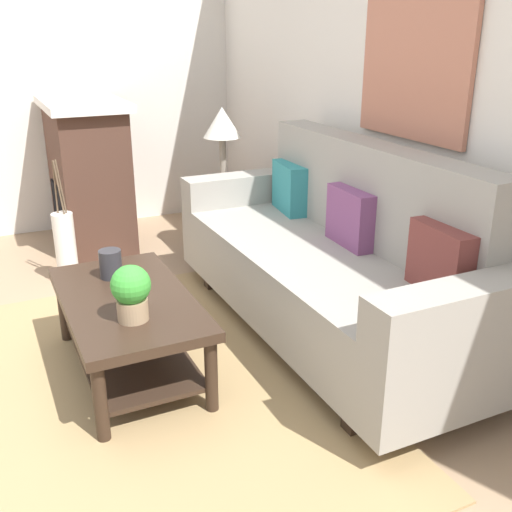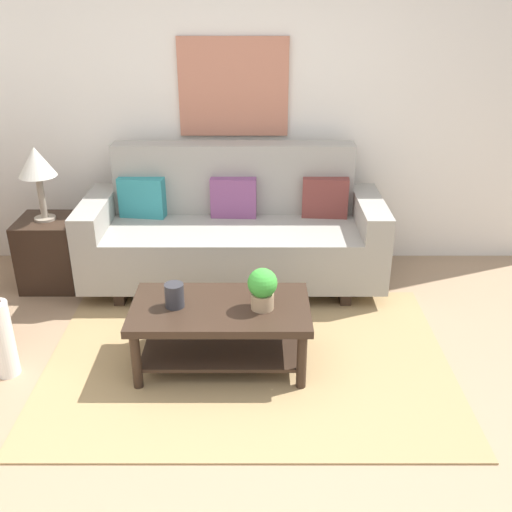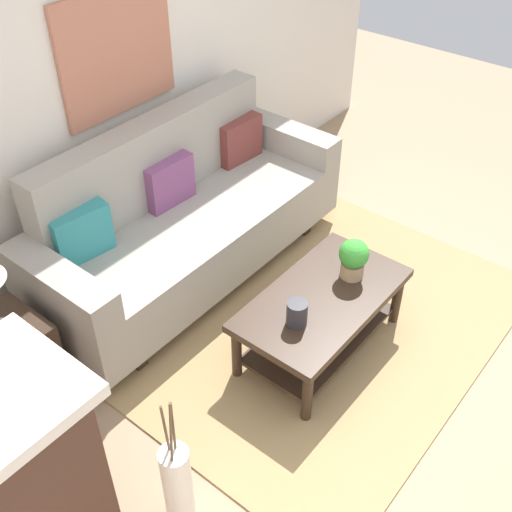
# 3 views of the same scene
# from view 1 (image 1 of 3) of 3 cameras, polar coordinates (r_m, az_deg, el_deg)

# --- Properties ---
(ground_plane) EXTENTS (9.55, 9.55, 0.00)m
(ground_plane) POSITION_cam_1_polar(r_m,az_deg,el_deg) (3.03, -19.78, -13.92)
(ground_plane) COLOR #9E7F60
(wall_back) EXTENTS (5.55, 0.10, 2.70)m
(wall_back) POSITION_cam_1_polar(r_m,az_deg,el_deg) (3.40, 16.92, 14.72)
(wall_back) COLOR silver
(wall_back) RESTS_ON ground_plane
(wall_left) EXTENTS (0.10, 5.11, 2.70)m
(wall_left) POSITION_cam_1_polar(r_m,az_deg,el_deg) (5.39, -19.22, 16.50)
(wall_left) COLOR silver
(wall_left) RESTS_ON ground_plane
(area_rug) EXTENTS (2.57, 1.81, 0.01)m
(area_rug) POSITION_cam_1_polar(r_m,az_deg,el_deg) (3.08, -10.38, -12.10)
(area_rug) COLOR #A38456
(area_rug) RESTS_ON ground_plane
(couch) EXTENTS (2.31, 0.84, 1.08)m
(couch) POSITION_cam_1_polar(r_m,az_deg,el_deg) (3.39, 7.09, -0.60)
(couch) COLOR gray
(couch) RESTS_ON ground_plane
(throw_pillow_teal) EXTENTS (0.37, 0.17, 0.32)m
(throw_pillow_teal) POSITION_cam_1_polar(r_m,az_deg,el_deg) (3.97, 3.21, 6.52)
(throw_pillow_teal) COLOR teal
(throw_pillow_teal) RESTS_ON couch
(throw_pillow_plum) EXTENTS (0.37, 0.14, 0.32)m
(throw_pillow_plum) POSITION_cam_1_polar(r_m,az_deg,el_deg) (3.38, 9.08, 3.66)
(throw_pillow_plum) COLOR #7A4270
(throw_pillow_plum) RESTS_ON couch
(throw_pillow_maroon) EXTENTS (0.37, 0.15, 0.32)m
(throw_pillow_maroon) POSITION_cam_1_polar(r_m,az_deg,el_deg) (2.84, 17.23, -0.39)
(throw_pillow_maroon) COLOR brown
(throw_pillow_maroon) RESTS_ON couch
(coffee_table) EXTENTS (1.10, 0.60, 0.43)m
(coffee_table) POSITION_cam_1_polar(r_m,az_deg,el_deg) (3.07, -12.09, -5.76)
(coffee_table) COLOR #332319
(coffee_table) RESTS_ON ground_plane
(tabletop_vase) EXTENTS (0.12, 0.12, 0.15)m
(tabletop_vase) POSITION_cam_1_polar(r_m,az_deg,el_deg) (3.24, -13.69, -0.74)
(tabletop_vase) COLOR #2D2D33
(tabletop_vase) RESTS_ON coffee_table
(potted_plant_tabletop) EXTENTS (0.18, 0.18, 0.26)m
(potted_plant_tabletop) POSITION_cam_1_polar(r_m,az_deg,el_deg) (2.72, -11.81, -3.29)
(potted_plant_tabletop) COLOR tan
(potted_plant_tabletop) RESTS_ON coffee_table
(side_table) EXTENTS (0.44, 0.44, 0.56)m
(side_table) POSITION_cam_1_polar(r_m,az_deg,el_deg) (4.64, -3.06, 3.54)
(side_table) COLOR #332319
(side_table) RESTS_ON ground_plane
(table_lamp) EXTENTS (0.28, 0.28, 0.57)m
(table_lamp) POSITION_cam_1_polar(r_m,az_deg,el_deg) (4.48, -3.24, 12.29)
(table_lamp) COLOR gray
(table_lamp) RESTS_ON side_table
(fireplace) EXTENTS (1.02, 0.58, 1.16)m
(fireplace) POSITION_cam_1_polar(r_m,az_deg,el_deg) (4.93, -15.68, 7.52)
(fireplace) COLOR #472D23
(fireplace) RESTS_ON ground_plane
(floor_vase) EXTENTS (0.14, 0.14, 0.50)m
(floor_vase) POSITION_cam_1_polar(r_m,az_deg,el_deg) (4.29, -17.67, 0.66)
(floor_vase) COLOR white
(floor_vase) RESTS_ON ground_plane
(floor_vase_branch_a) EXTENTS (0.03, 0.04, 0.36)m
(floor_vase_branch_a) POSITION_cam_1_polar(r_m,az_deg,el_deg) (4.15, -18.29, 6.17)
(floor_vase_branch_a) COLOR brown
(floor_vase_branch_a) RESTS_ON floor_vase
(floor_vase_branch_b) EXTENTS (0.05, 0.04, 0.36)m
(floor_vase_branch_b) POSITION_cam_1_polar(r_m,az_deg,el_deg) (4.18, -18.11, 6.30)
(floor_vase_branch_b) COLOR brown
(floor_vase_branch_b) RESTS_ON floor_vase
(floor_vase_branch_c) EXTENTS (0.05, 0.02, 0.36)m
(floor_vase_branch_c) POSITION_cam_1_polar(r_m,az_deg,el_deg) (4.17, -18.58, 6.23)
(floor_vase_branch_c) COLOR brown
(floor_vase_branch_c) RESTS_ON floor_vase
(framed_painting) EXTENTS (0.87, 0.03, 0.76)m
(framed_painting) POSITION_cam_1_polar(r_m,az_deg,el_deg) (3.44, 14.80, 17.07)
(framed_painting) COLOR #B77056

